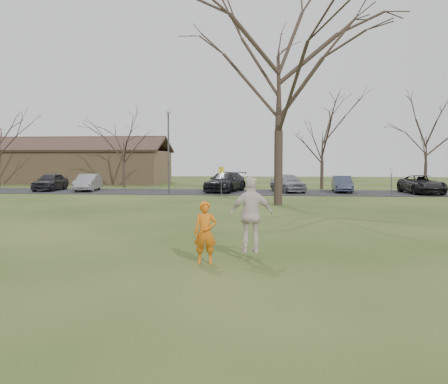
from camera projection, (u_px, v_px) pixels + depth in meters
The scene contains 16 objects.
ground at pixel (208, 261), 11.95m from camera, with size 120.00×120.00×0.00m, color #1E380F.
parking_strip at pixel (251, 192), 36.77m from camera, with size 62.00×6.50×0.04m, color black.
player_defender at pixel (205, 232), 11.64m from camera, with size 0.57×0.37×1.57m, color orange.
car_0 at pixel (50, 182), 38.59m from camera, with size 1.72×4.28×1.46m, color #232326.
car_1 at pixel (88, 182), 38.13m from camera, with size 1.45×4.16×1.37m, color gray.
car_3 at pixel (225, 182), 37.24m from camera, with size 2.19×5.38×1.56m, color black.
car_4 at pixel (288, 183), 36.77m from camera, with size 1.74×4.33×1.48m, color gray.
car_5 at pixel (342, 184), 36.52m from camera, with size 1.35×3.88×1.28m, color #333B4D.
car_6 at pixel (422, 184), 35.07m from camera, with size 2.29×4.97×1.38m, color black.
catching_play at pixel (251, 215), 12.05m from camera, with size 1.22×0.69×1.96m.
building at pixel (75, 165), 51.53m from camera, with size 20.60×8.50×5.14m.
lamp_post at pixel (168, 141), 34.61m from camera, with size 0.34×0.34×6.27m.
sign_yellow at pixel (221, 175), 33.89m from camera, with size 0.35×0.35×2.08m.
sign_white at pixel (391, 176), 32.69m from camera, with size 0.35×0.35×2.08m.
big_tree at pixel (279, 81), 26.15m from camera, with size 9.00×9.00×14.00m, color #352821, non-canonical shape.
small_tree_row at pixel (303, 145), 41.08m from camera, with size 55.00×5.90×8.50m.
Camera 1 is at (1.57, -11.70, 2.60)m, focal length 37.46 mm.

